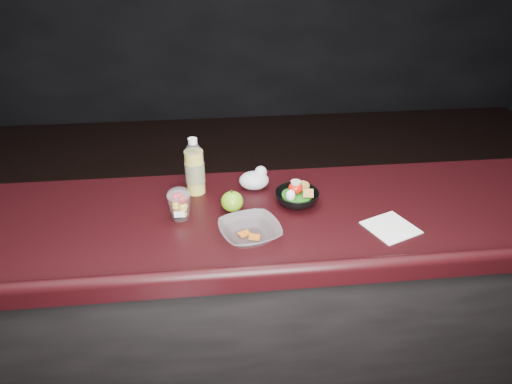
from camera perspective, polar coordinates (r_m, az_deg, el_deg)
The scene contains 8 objects.
counter at distance 2.05m, azimuth 1.08°, elevation -14.82°, with size 4.06×0.71×1.02m.
lemonade_bottle at distance 1.84m, azimuth -7.66°, elevation 2.71°, with size 0.08×0.08×0.24m.
fruit_cup at distance 1.69m, azimuth -9.55°, elevation -1.40°, with size 0.09×0.09×0.12m.
green_apple at distance 1.73m, azimuth -3.00°, elevation -1.19°, with size 0.09×0.09×0.09m.
plastic_bag at distance 1.88m, azimuth -0.14°, elevation 1.60°, with size 0.12×0.10×0.09m.
snack_bowl at distance 1.78m, azimuth 5.09°, elevation -0.58°, with size 0.20×0.20×0.09m.
takeout_bowl at distance 1.59m, azimuth -0.77°, elevation -4.98°, with size 0.25×0.25×0.05m.
paper_napkin at distance 1.72m, azimuth 16.49°, elevation -4.28°, with size 0.16×0.16×0.00m, color white.
Camera 1 is at (-0.19, -1.13, 1.96)m, focal length 32.00 mm.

